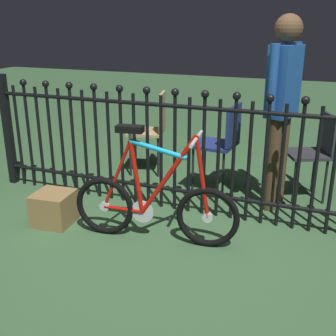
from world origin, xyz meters
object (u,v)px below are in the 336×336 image
object	(u,v)px
chair_tan	(153,125)
chair_charcoal	(315,148)
person_visitor	(282,98)
chair_navy	(222,139)
bicycle	(154,203)
display_crate	(54,208)

from	to	relation	value
chair_tan	chair_charcoal	bearing A→B (deg)	-4.04
person_visitor	chair_navy	bearing A→B (deg)	165.11
bicycle	chair_tan	bearing A→B (deg)	113.61
bicycle	chair_tan	world-z (taller)	bicycle
chair_tan	display_crate	xyz separation A→B (m)	(-0.27, -1.48, -0.40)
person_visitor	display_crate	size ratio (longest dim) A/B	5.48
chair_charcoal	chair_navy	distance (m)	0.86
bicycle	person_visitor	world-z (taller)	person_visitor
bicycle	person_visitor	distance (m)	1.42
chair_navy	person_visitor	distance (m)	0.72
chair_navy	display_crate	xyz separation A→B (m)	(-1.13, -1.16, -0.41)
person_visitor	chair_tan	bearing A→B (deg)	161.78
chair_navy	display_crate	bearing A→B (deg)	-134.06
chair_tan	chair_charcoal	size ratio (longest dim) A/B	1.09
chair_tan	chair_navy	xyz separation A→B (m)	(0.85, -0.32, 0.01)
chair_navy	chair_charcoal	bearing A→B (deg)	13.11
chair_tan	chair_navy	distance (m)	0.91
chair_charcoal	bicycle	bearing A→B (deg)	-129.24
person_visitor	display_crate	world-z (taller)	person_visitor
chair_tan	display_crate	bearing A→B (deg)	-100.37
bicycle	chair_navy	bearing A→B (deg)	78.36
display_crate	chair_charcoal	bearing A→B (deg)	34.65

